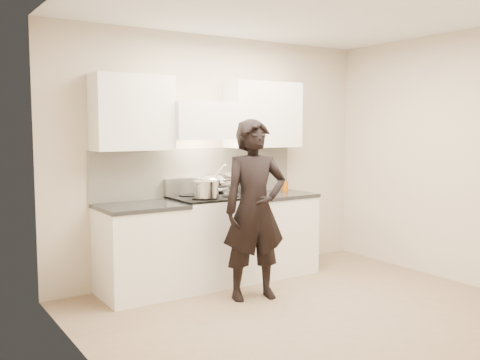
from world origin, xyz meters
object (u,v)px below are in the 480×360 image
wok (215,183)px  utensil_crock (242,184)px  stove (209,240)px  counter_right (271,233)px  person (255,210)px

wok → utensil_crock: size_ratio=1.56×
stove → wok: 0.64m
stove → wok: (0.17, 0.14, 0.60)m
counter_right → wok: bearing=167.7°
counter_right → wok: size_ratio=1.78×
person → utensil_crock: bearing=77.0°
stove → counter_right: size_ratio=1.04×
person → stove: bearing=113.6°
utensil_crock → person: bearing=-116.7°
stove → person: (0.12, -0.69, 0.41)m
stove → wok: wok is taller
wok → utensil_crock: 0.43m
counter_right → person: person is taller
utensil_crock → person: 1.05m
utensil_crock → stove: bearing=-157.9°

